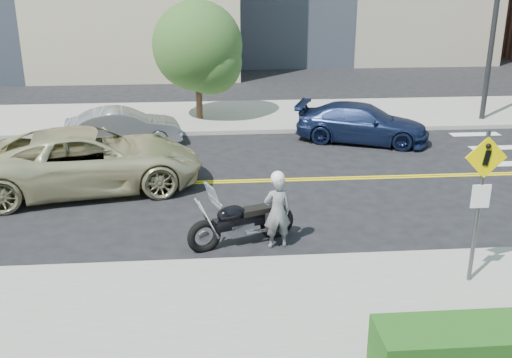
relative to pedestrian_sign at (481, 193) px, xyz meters
The scene contains 11 objects.
ground_plane 7.83m from the pedestrian_sign, 123.64° to the left, with size 120.00×120.00×0.00m, color black.
sidewalk_near 4.75m from the pedestrian_sign, 164.21° to the right, with size 60.00×5.00×0.15m, color #9E9B91.
sidewalk_far 14.56m from the pedestrian_sign, 106.91° to the left, with size 60.00×5.00×0.15m, color #9E9B91.
traffic_light 13.06m from the pedestrian_sign, 63.01° to the left, with size 0.28×4.50×7.00m.
pedestrian_sign is the anchor object (origin of this frame).
motorcyclist 4.21m from the pedestrian_sign, 149.73° to the left, with size 0.66×0.48×1.77m.
motorcycle 4.99m from the pedestrian_sign, 151.65° to the left, with size 2.48×0.76×1.51m, color black, non-canonical shape.
suv 10.28m from the pedestrian_sign, 143.73° to the left, with size 2.83×6.14×1.71m, color beige.
parked_car_silver 12.99m from the pedestrian_sign, 127.41° to the left, with size 1.35×3.88×1.28m, color gray.
parked_car_blue 10.14m from the pedestrian_sign, 87.70° to the left, with size 1.86×4.58×1.33m, color #19254B.
tree_far_a 14.33m from the pedestrian_sign, 111.71° to the left, with size 3.42×3.42×4.68m.
Camera 1 is at (-0.75, -16.17, 5.94)m, focal length 42.00 mm.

